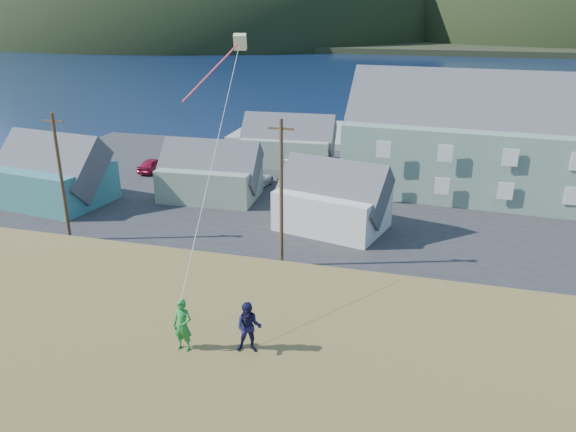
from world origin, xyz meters
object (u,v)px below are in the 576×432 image
Objects in this scene: wharf at (339,135)px; kite_flyer_green at (183,325)px; shed_palegreen_far at (288,142)px; shed_white at (333,199)px; lodge at (567,144)px; shed_teal at (51,173)px; shed_palegreen_near at (210,173)px; kite_flyer_navy at (249,328)px.

kite_flyer_green reaches higher than wharf.
shed_palegreen_far reaches higher than wharf.
shed_palegreen_far is (-8.24, 17.10, 0.03)m from shed_white.
lodge is 44.23m from shed_teal.
shed_palegreen_near is 12.56m from shed_white.
shed_white is at bearing -80.23° from wharf.
lodge reaches higher than shed_white.
shed_teal is (-19.07, -31.60, 2.31)m from wharf.
lodge is (23.27, -19.01, 4.63)m from wharf.
shed_palegreen_far is 6.76× the size of kite_flyer_navy.
shed_teal reaches higher than shed_white.
shed_palegreen_near is at bearing -109.04° from shed_palegreen_far.
kite_flyer_navy is (27.30, -26.52, 5.19)m from shed_teal.
shed_teal is 37.44m from kite_flyer_green.
kite_flyer_green is at bearing -38.86° from shed_teal.
wharf is 2.56× the size of shed_palegreen_far.
kite_flyer_green is at bearing -178.99° from kite_flyer_navy.
shed_palegreen_near is 35.03m from kite_flyer_navy.
wharf is 0.68× the size of lodge.
shed_teal is at bearing -136.01° from shed_palegreen_far.
shed_white is at bearing -67.75° from shed_palegreen_far.
shed_white is 28.01m from kite_flyer_green.
wharf is 27.65m from shed_palegreen_near.
lodge is at bearing 69.60° from kite_flyer_green.
shed_palegreen_far is (-26.16, 5.04, -2.54)m from lodge.
shed_white is 0.91× the size of shed_palegreen_far.
kite_flyer_navy reaches higher than shed_palegreen_far.
shed_teal is 24.42m from shed_white.
kite_flyer_navy is (8.23, -58.12, 7.50)m from wharf.
shed_white reaches higher than shed_palegreen_near.
wharf is 14.41m from shed_palegreen_far.
lodge is at bearing -39.24° from wharf.
shed_palegreen_near is at bearing 28.49° from shed_teal.
wharf is 36.98m from shed_teal.
shed_palegreen_near is (12.60, 4.79, -0.37)m from shed_teal.
shed_teal is at bearing -164.96° from shed_white.
shed_teal is 1.00× the size of shed_palegreen_far.
shed_palegreen_far reaches higher than shed_white.
kite_flyer_green is (6.43, -58.52, 7.52)m from wharf.
lodge reaches higher than shed_palegreen_near.
wharf is 2.89× the size of shed_palegreen_near.
lodge is 30.87m from shed_palegreen_near.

